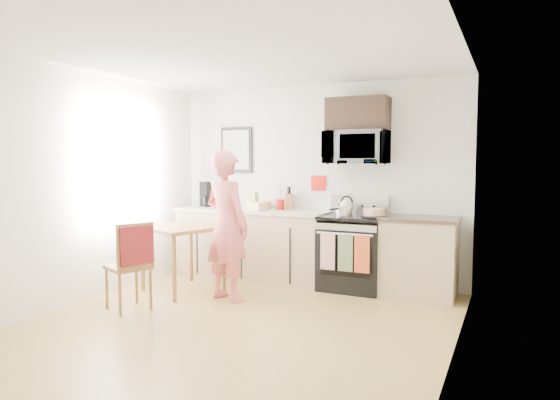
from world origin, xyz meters
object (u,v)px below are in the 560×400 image
at_px(range, 353,254).
at_px(dining_table, 183,233).
at_px(microwave, 356,148).
at_px(person, 227,226).
at_px(chair, 133,255).
at_px(cake, 374,213).

xyz_separation_m(range, dining_table, (-1.86, -0.95, 0.28)).
xyz_separation_m(microwave, dining_table, (-1.86, -1.06, -1.05)).
distance_m(person, dining_table, 0.71).
bearing_deg(dining_table, range, 27.12).
relative_size(dining_table, chair, 1.01).
bearing_deg(chair, microwave, 71.74).
bearing_deg(cake, range, 166.15).
relative_size(chair, cake, 3.06).
distance_m(person, cake, 1.77).
height_order(range, cake, range).
distance_m(microwave, chair, 2.93).
bearing_deg(chair, cake, 65.04).
distance_m(range, dining_table, 2.11).
bearing_deg(range, chair, -133.52).
distance_m(microwave, dining_table, 2.39).
relative_size(microwave, chair, 0.80).
distance_m(range, chair, 2.63).
bearing_deg(person, chair, 69.73).
height_order(range, microwave, microwave).
height_order(person, cake, person).
distance_m(microwave, cake, 0.85).
xyz_separation_m(dining_table, cake, (2.14, 0.89, 0.26)).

